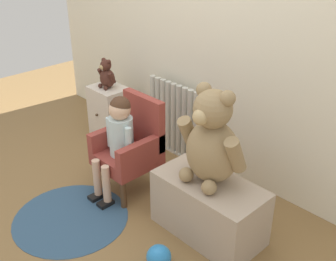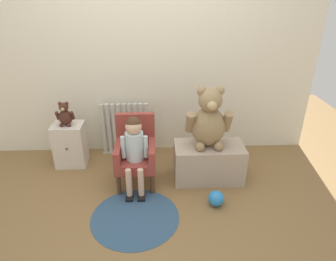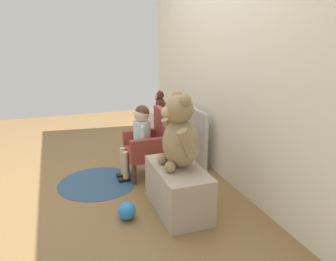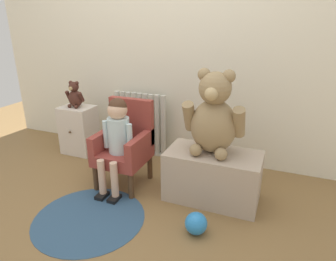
{
  "view_description": "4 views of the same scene",
  "coord_description": "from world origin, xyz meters",
  "px_view_note": "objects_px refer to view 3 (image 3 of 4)",
  "views": [
    {
      "loc": [
        1.98,
        -1.12,
        1.82
      ],
      "look_at": [
        0.27,
        0.52,
        0.59
      ],
      "focal_mm": 45.0,
      "sensor_mm": 36.0,
      "label": 1
    },
    {
      "loc": [
        0.12,
        -2.05,
        1.82
      ],
      "look_at": [
        0.23,
        0.53,
        0.54
      ],
      "focal_mm": 32.0,
      "sensor_mm": 36.0,
      "label": 2
    },
    {
      "loc": [
        2.91,
        -0.37,
        1.43
      ],
      "look_at": [
        0.34,
        0.53,
        0.6
      ],
      "focal_mm": 35.0,
      "sensor_mm": 36.0,
      "label": 3
    },
    {
      "loc": [
        1.07,
        -1.45,
        1.3
      ],
      "look_at": [
        0.29,
        0.5,
        0.51
      ],
      "focal_mm": 32.0,
      "sensor_mm": 36.0,
      "label": 4
    }
  ],
  "objects_px": {
    "child_figure": "(140,131)",
    "toy_ball": "(127,211)",
    "large_teddy_bear": "(180,135)",
    "low_bench": "(178,189)",
    "small_teddy_bear": "(160,102)",
    "floor_rug": "(98,183)",
    "child_armchair": "(151,144)",
    "small_dresser": "(161,130)",
    "radiator": "(196,137)"
  },
  "relations": [
    {
      "from": "radiator",
      "to": "toy_ball",
      "type": "relative_size",
      "value": 4.29
    },
    {
      "from": "radiator",
      "to": "child_armchair",
      "type": "distance_m",
      "value": 0.59
    },
    {
      "from": "child_armchair",
      "to": "low_bench",
      "type": "height_order",
      "value": "child_armchair"
    },
    {
      "from": "small_dresser",
      "to": "floor_rug",
      "type": "bearing_deg",
      "value": -50.34
    },
    {
      "from": "child_armchair",
      "to": "child_figure",
      "type": "height_order",
      "value": "child_figure"
    },
    {
      "from": "large_teddy_bear",
      "to": "small_teddy_bear",
      "type": "distance_m",
      "value": 1.48
    },
    {
      "from": "large_teddy_bear",
      "to": "low_bench",
      "type": "bearing_deg",
      "value": -42.69
    },
    {
      "from": "small_teddy_bear",
      "to": "toy_ball",
      "type": "relative_size",
      "value": 1.77
    },
    {
      "from": "radiator",
      "to": "floor_rug",
      "type": "xyz_separation_m",
      "value": [
        0.16,
        -1.12,
        -0.31
      ]
    },
    {
      "from": "radiator",
      "to": "small_dresser",
      "type": "height_order",
      "value": "radiator"
    },
    {
      "from": "low_bench",
      "to": "small_teddy_bear",
      "type": "bearing_deg",
      "value": 167.33
    },
    {
      "from": "radiator",
      "to": "floor_rug",
      "type": "bearing_deg",
      "value": -81.86
    },
    {
      "from": "small_teddy_bear",
      "to": "small_dresser",
      "type": "bearing_deg",
      "value": 58.6
    },
    {
      "from": "low_bench",
      "to": "child_armchair",
      "type": "bearing_deg",
      "value": -178.8
    },
    {
      "from": "small_dresser",
      "to": "low_bench",
      "type": "height_order",
      "value": "small_dresser"
    },
    {
      "from": "floor_rug",
      "to": "small_teddy_bear",
      "type": "bearing_deg",
      "value": 129.86
    },
    {
      "from": "child_armchair",
      "to": "floor_rug",
      "type": "bearing_deg",
      "value": -89.02
    },
    {
      "from": "small_teddy_bear",
      "to": "floor_rug",
      "type": "height_order",
      "value": "small_teddy_bear"
    },
    {
      "from": "child_figure",
      "to": "small_teddy_bear",
      "type": "height_order",
      "value": "child_figure"
    },
    {
      "from": "radiator",
      "to": "small_teddy_bear",
      "type": "height_order",
      "value": "small_teddy_bear"
    },
    {
      "from": "radiator",
      "to": "child_armchair",
      "type": "bearing_deg",
      "value": -75.17
    },
    {
      "from": "small_dresser",
      "to": "toy_ball",
      "type": "xyz_separation_m",
      "value": [
        1.47,
        -0.76,
        -0.17
      ]
    },
    {
      "from": "child_armchair",
      "to": "floor_rug",
      "type": "relative_size",
      "value": 0.9
    },
    {
      "from": "small_dresser",
      "to": "toy_ball",
      "type": "relative_size",
      "value": 3.32
    },
    {
      "from": "toy_ball",
      "to": "small_teddy_bear",
      "type": "bearing_deg",
      "value": 152.7
    },
    {
      "from": "floor_rug",
      "to": "low_bench",
      "type": "bearing_deg",
      "value": 38.11
    },
    {
      "from": "small_dresser",
      "to": "small_teddy_bear",
      "type": "bearing_deg",
      "value": -121.4
    },
    {
      "from": "floor_rug",
      "to": "toy_ball",
      "type": "relative_size",
      "value": 5.28
    },
    {
      "from": "small_teddy_bear",
      "to": "floor_rug",
      "type": "bearing_deg",
      "value": -50.14
    },
    {
      "from": "radiator",
      "to": "large_teddy_bear",
      "type": "relative_size",
      "value": 1.03
    },
    {
      "from": "child_armchair",
      "to": "low_bench",
      "type": "xyz_separation_m",
      "value": [
        0.73,
        0.02,
        -0.15
      ]
    },
    {
      "from": "large_teddy_bear",
      "to": "floor_rug",
      "type": "bearing_deg",
      "value": -140.18
    },
    {
      "from": "small_teddy_bear",
      "to": "radiator",
      "type": "bearing_deg",
      "value": 20.82
    },
    {
      "from": "child_armchair",
      "to": "large_teddy_bear",
      "type": "relative_size",
      "value": 1.14
    },
    {
      "from": "small_dresser",
      "to": "low_bench",
      "type": "distance_m",
      "value": 1.5
    },
    {
      "from": "child_figure",
      "to": "floor_rug",
      "type": "xyz_separation_m",
      "value": [
        0.01,
        -0.44,
        -0.48
      ]
    },
    {
      "from": "toy_ball",
      "to": "small_dresser",
      "type": "bearing_deg",
      "value": 152.56
    },
    {
      "from": "child_figure",
      "to": "large_teddy_bear",
      "type": "height_order",
      "value": "large_teddy_bear"
    },
    {
      "from": "child_figure",
      "to": "toy_ball",
      "type": "distance_m",
      "value": 0.9
    },
    {
      "from": "child_figure",
      "to": "floor_rug",
      "type": "distance_m",
      "value": 0.65
    },
    {
      "from": "child_figure",
      "to": "floor_rug",
      "type": "relative_size",
      "value": 0.97
    },
    {
      "from": "low_bench",
      "to": "child_figure",
      "type": "bearing_deg",
      "value": -170.19
    },
    {
      "from": "large_teddy_bear",
      "to": "floor_rug",
      "type": "relative_size",
      "value": 0.79
    },
    {
      "from": "small_teddy_bear",
      "to": "child_armchair",
      "type": "bearing_deg",
      "value": -25.08
    },
    {
      "from": "radiator",
      "to": "small_dresser",
      "type": "relative_size",
      "value": 1.29
    },
    {
      "from": "child_armchair",
      "to": "floor_rug",
      "type": "xyz_separation_m",
      "value": [
        0.01,
        -0.55,
        -0.34
      ]
    },
    {
      "from": "child_figure",
      "to": "low_bench",
      "type": "height_order",
      "value": "child_figure"
    },
    {
      "from": "child_figure",
      "to": "large_teddy_bear",
      "type": "xyz_separation_m",
      "value": [
        0.71,
        0.14,
        0.16
      ]
    },
    {
      "from": "toy_ball",
      "to": "floor_rug",
      "type": "bearing_deg",
      "value": -169.54
    },
    {
      "from": "small_teddy_bear",
      "to": "floor_rug",
      "type": "distance_m",
      "value": 1.31
    }
  ]
}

